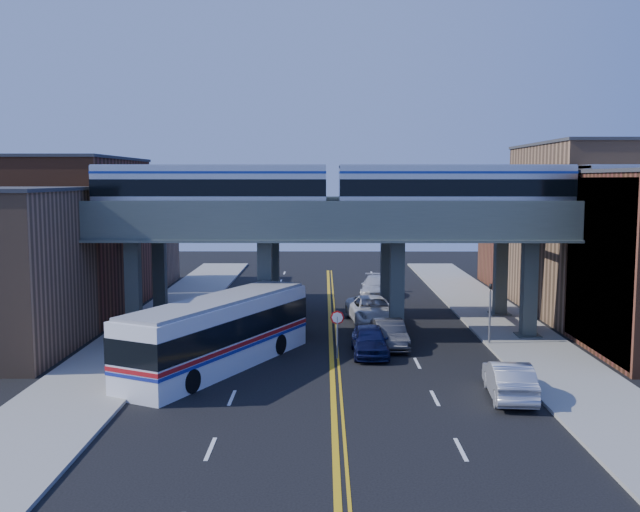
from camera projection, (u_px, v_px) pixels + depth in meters
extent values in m
plane|color=black|center=(332.00, 374.00, 35.52)|extent=(120.00, 120.00, 0.00)
cube|color=gray|center=(151.00, 329.00, 45.51)|extent=(5.00, 70.00, 0.16)
cube|color=gray|center=(511.00, 330.00, 45.38)|extent=(5.00, 70.00, 0.16)
cube|color=brown|center=(72.00, 237.00, 50.93)|extent=(8.00, 14.00, 11.00)
cube|color=#876446|center=(123.00, 242.00, 64.02)|extent=(8.00, 10.00, 8.00)
cube|color=#876446|center=(590.00, 231.00, 50.67)|extent=(8.00, 14.00, 12.00)
cube|color=brown|center=(535.00, 237.00, 63.75)|extent=(8.00, 10.00, 9.00)
cube|color=teal|center=(598.00, 269.00, 38.90)|extent=(0.10, 9.50, 9.50)
cube|color=#424D49|center=(133.00, 289.00, 43.21)|extent=(0.85, 0.85, 6.00)
cube|color=#424D49|center=(265.00, 289.00, 43.17)|extent=(0.85, 0.85, 6.00)
cube|color=#424D49|center=(397.00, 289.00, 43.12)|extent=(0.85, 0.85, 6.00)
cube|color=#424D49|center=(529.00, 290.00, 43.08)|extent=(0.85, 0.85, 6.00)
cube|color=#4D5851|center=(331.00, 228.00, 42.74)|extent=(52.00, 3.60, 1.40)
cube|color=#424D49|center=(160.00, 274.00, 50.17)|extent=(0.85, 0.85, 6.00)
cube|color=#424D49|center=(273.00, 274.00, 50.12)|extent=(0.85, 0.85, 6.00)
cube|color=#424D49|center=(387.00, 274.00, 50.08)|extent=(0.85, 0.85, 6.00)
cube|color=#424D49|center=(500.00, 274.00, 50.03)|extent=(0.85, 0.85, 6.00)
cube|color=#4D5851|center=(330.00, 221.00, 49.70)|extent=(52.00, 3.60, 1.40)
cube|color=black|center=(139.00, 215.00, 42.72)|extent=(1.99, 1.99, 0.23)
cube|color=black|center=(285.00, 215.00, 42.67)|extent=(1.99, 1.99, 0.23)
cube|color=#B8BBC2|center=(211.00, 189.00, 42.53)|extent=(13.73, 2.62, 2.89)
cube|color=black|center=(211.00, 186.00, 42.51)|extent=(13.75, 2.68, 0.99)
cube|color=black|center=(380.00, 215.00, 42.64)|extent=(1.99, 1.99, 0.23)
cube|color=black|center=(527.00, 215.00, 42.59)|extent=(1.99, 1.99, 0.23)
cube|color=#B8BBC2|center=(454.00, 189.00, 42.44)|extent=(13.73, 2.62, 2.89)
cube|color=black|center=(454.00, 186.00, 42.43)|extent=(13.75, 2.68, 0.99)
cube|color=black|center=(623.00, 215.00, 42.56)|extent=(1.99, 1.99, 0.23)
cylinder|color=slate|center=(337.00, 338.00, 38.37)|extent=(0.09, 0.09, 2.30)
cylinder|color=red|center=(337.00, 318.00, 38.25)|extent=(0.76, 0.04, 0.76)
cylinder|color=slate|center=(490.00, 319.00, 41.25)|extent=(0.12, 0.12, 3.20)
imported|color=black|center=(491.00, 284.00, 41.03)|extent=(0.15, 0.18, 0.90)
cube|color=white|center=(220.00, 334.00, 36.50)|extent=(8.52, 13.29, 3.46)
cube|color=black|center=(220.00, 326.00, 36.46)|extent=(8.59, 13.35, 1.17)
cube|color=#B21419|center=(220.00, 341.00, 36.54)|extent=(8.58, 13.35, 0.20)
cylinder|color=black|center=(167.00, 377.00, 32.82)|extent=(3.18, 2.33, 1.12)
cylinder|color=black|center=(258.00, 342.00, 39.96)|extent=(3.18, 2.33, 1.12)
imported|color=#10143A|center=(370.00, 340.00, 39.18)|extent=(1.97, 4.81, 1.63)
imported|color=#2B2B2E|center=(389.00, 334.00, 40.99)|extent=(1.99, 4.85, 1.56)
imported|color=white|center=(372.00, 310.00, 47.87)|extent=(3.65, 6.64, 1.76)
imported|color=silver|center=(376.00, 287.00, 58.40)|extent=(2.95, 6.02, 1.68)
imported|color=#A7A7AB|center=(509.00, 380.00, 31.50)|extent=(2.17, 5.14, 1.65)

